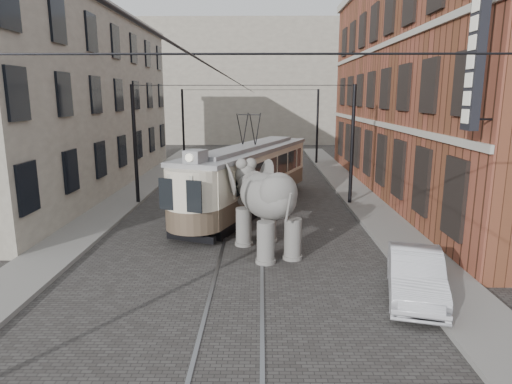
{
  "coord_description": "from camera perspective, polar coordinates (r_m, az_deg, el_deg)",
  "views": [
    {
      "loc": [
        0.68,
        -16.08,
        5.4
      ],
      "look_at": [
        0.51,
        -0.67,
        2.1
      ],
      "focal_mm": 31.24,
      "sensor_mm": 36.0,
      "label": 1
    }
  ],
  "objects": [
    {
      "name": "elephant",
      "position": [
        15.57,
        1.46,
        -2.17
      ],
      "size": [
        4.62,
        5.82,
        3.13
      ],
      "primitive_type": null,
      "rotation": [
        0.0,
        0.0,
        0.41
      ],
      "color": "slate",
      "rests_on": "ground"
    },
    {
      "name": "sidewalk_right",
      "position": [
        17.75,
        18.15,
        -5.99
      ],
      "size": [
        2.0,
        60.0,
        0.15
      ],
      "primitive_type": "cube",
      "color": "slate",
      "rests_on": "ground"
    },
    {
      "name": "brick_building",
      "position": [
        27.13,
        23.59,
        12.37
      ],
      "size": [
        8.0,
        26.0,
        12.0
      ],
      "primitive_type": "cube",
      "color": "brown",
      "rests_on": "ground"
    },
    {
      "name": "parked_car",
      "position": [
        13.11,
        19.74,
        -9.91
      ],
      "size": [
        2.31,
        4.16,
        1.3
      ],
      "primitive_type": "imported",
      "rotation": [
        0.0,
        0.0,
        -0.25
      ],
      "color": "#BBBAC0",
      "rests_on": "ground"
    },
    {
      "name": "sidewalk_left",
      "position": [
        18.4,
        -22.48,
        -5.69
      ],
      "size": [
        2.0,
        60.0,
        0.15
      ],
      "primitive_type": "cube",
      "color": "slate",
      "rests_on": "ground"
    },
    {
      "name": "tram_rails",
      "position": [
        16.97,
        -1.7,
        -6.43
      ],
      "size": [
        1.54,
        80.0,
        0.02
      ],
      "primitive_type": null,
      "color": "slate",
      "rests_on": "ground"
    },
    {
      "name": "stucco_building",
      "position": [
        28.58,
        -23.88,
        10.27
      ],
      "size": [
        7.0,
        24.0,
        10.0
      ],
      "primitive_type": "cube",
      "color": "gray",
      "rests_on": "ground"
    },
    {
      "name": "catenary",
      "position": [
        21.23,
        -1.74,
        5.59
      ],
      "size": [
        11.0,
        30.2,
        6.0
      ],
      "primitive_type": null,
      "color": "black",
      "rests_on": "ground"
    },
    {
      "name": "ground",
      "position": [
        16.98,
        -1.7,
        -6.47
      ],
      "size": [
        120.0,
        120.0,
        0.0
      ],
      "primitive_type": "plane",
      "color": "#3D3A38"
    },
    {
      "name": "distant_block",
      "position": [
        56.11,
        -0.05,
        13.72
      ],
      "size": [
        28.0,
        10.0,
        14.0
      ],
      "primitive_type": "cube",
      "color": "gray",
      "rests_on": "ground"
    },
    {
      "name": "tram",
      "position": [
        21.51,
        -0.89,
        3.83
      ],
      "size": [
        6.45,
        11.73,
        4.62
      ],
      "primitive_type": null,
      "rotation": [
        0.0,
        0.0,
        -0.37
      ],
      "color": "beige",
      "rests_on": "ground"
    }
  ]
}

